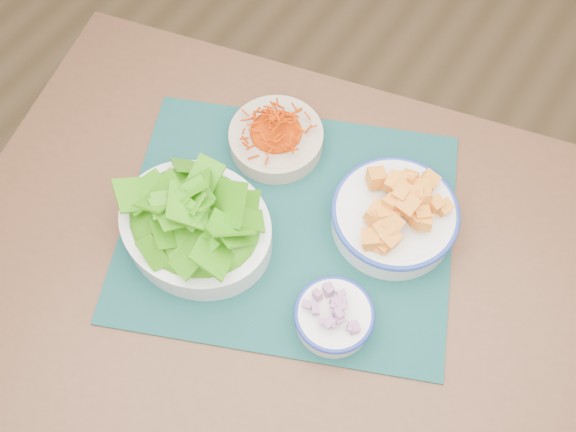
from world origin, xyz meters
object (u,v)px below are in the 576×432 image
at_px(placemat, 288,224).
at_px(carrot_bowl, 276,136).
at_px(squash_bowl, 396,212).
at_px(onion_bowl, 334,315).
at_px(table, 315,300).
at_px(lettuce_bowl, 194,220).

xyz_separation_m(placemat, carrot_bowl, (-0.11, 0.12, 0.03)).
height_order(carrot_bowl, squash_bowl, squash_bowl).
bearing_deg(onion_bowl, squash_bowl, 91.89).
bearing_deg(squash_bowl, onion_bowl, -88.11).
xyz_separation_m(table, squash_bowl, (0.05, 0.16, 0.15)).
relative_size(placemat, squash_bowl, 2.15).
distance_m(carrot_bowl, onion_bowl, 0.35).
height_order(placemat, carrot_bowl, carrot_bowl).
xyz_separation_m(carrot_bowl, lettuce_bowl, (-0.01, -0.23, 0.03)).
relative_size(placemat, lettuce_bowl, 2.12).
distance_m(carrot_bowl, squash_bowl, 0.26).
distance_m(table, onion_bowl, 0.15).
bearing_deg(squash_bowl, placemat, -146.98).
bearing_deg(table, placemat, 134.31).
bearing_deg(lettuce_bowl, table, 11.10).
xyz_separation_m(placemat, lettuce_bowl, (-0.11, -0.10, 0.06)).
bearing_deg(table, lettuce_bowl, 177.56).
height_order(squash_bowl, onion_bowl, squash_bowl).
relative_size(squash_bowl, onion_bowl, 1.64).
bearing_deg(placemat, lettuce_bowl, -161.69).
relative_size(table, lettuce_bowl, 5.35).
height_order(table, onion_bowl, onion_bowl).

